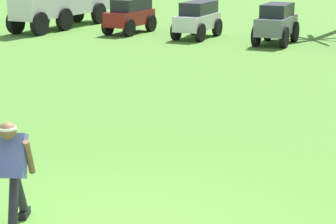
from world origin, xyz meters
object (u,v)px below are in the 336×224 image
object	(u,v)px
parked_car_slot_b	(198,18)
parked_car_slot_c	(276,23)
parked_car_slot_a	(130,15)
frisbee_thrower	(13,169)

from	to	relation	value
parked_car_slot_b	parked_car_slot_c	world-z (taller)	parked_car_slot_c
parked_car_slot_b	parked_car_slot_c	bearing A→B (deg)	-6.12
parked_car_slot_a	parked_car_slot_b	world-z (taller)	same
frisbee_thrower	parked_car_slot_c	world-z (taller)	frisbee_thrower
parked_car_slot_b	parked_car_slot_c	xyz separation A→B (m)	(3.06, -0.33, 0.02)
parked_car_slot_c	parked_car_slot_a	bearing A→B (deg)	174.91
frisbee_thrower	parked_car_slot_c	size ratio (longest dim) A/B	0.60
parked_car_slot_a	parked_car_slot_b	bearing A→B (deg)	-4.01
parked_car_slot_a	frisbee_thrower	bearing A→B (deg)	-68.00
parked_car_slot_a	parked_car_slot_b	xyz separation A→B (m)	(2.90, -0.20, 0.00)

